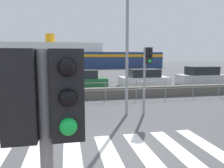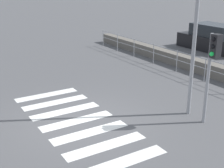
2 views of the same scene
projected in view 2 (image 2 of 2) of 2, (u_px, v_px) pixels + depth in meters
name	position (u px, v px, depth m)	size (l,w,h in m)	color
ground_plane	(79.00, 123.00, 9.69)	(160.00, 160.00, 0.00)	#4C4C4F
crosswalk	(77.00, 121.00, 9.83)	(5.85, 2.40, 0.01)	silver
harbor_fence	(222.00, 71.00, 12.64)	(19.40, 0.04, 1.05)	gray
traffic_light_far	(212.00, 59.00, 9.00)	(0.34, 0.32, 2.79)	gray
parked_car_black	(214.00, 39.00, 19.25)	(4.55, 1.90, 1.60)	black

